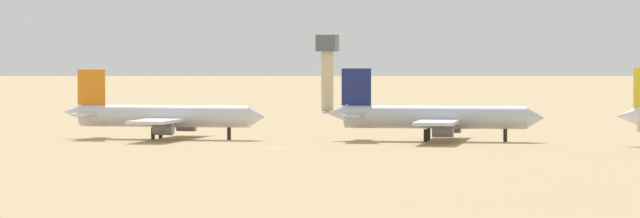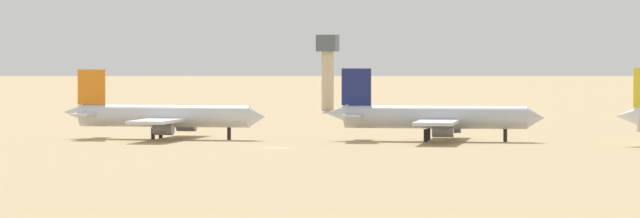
# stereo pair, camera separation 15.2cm
# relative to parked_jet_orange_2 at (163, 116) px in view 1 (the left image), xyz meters

# --- Properties ---
(ground) EXTENTS (4000.00, 4000.00, 0.00)m
(ground) POSITION_rel_parked_jet_orange_2_xyz_m (27.34, -23.71, -4.21)
(ground) COLOR tan
(ridge_west) EXTENTS (363.33, 290.98, 66.15)m
(ridge_west) POSITION_rel_parked_jet_orange_2_xyz_m (-238.23, 1159.28, 28.87)
(ridge_west) COLOR slate
(ridge_west) RESTS_ON ground
(parked_jet_orange_2) EXTENTS (38.76, 32.42, 12.84)m
(parked_jet_orange_2) POSITION_rel_parked_jet_orange_2_xyz_m (0.00, 0.00, 0.00)
(parked_jet_orange_2) COLOR silver
(parked_jet_orange_2) RESTS_ON ground
(parked_jet_navy_3) EXTENTS (39.77, 33.46, 13.14)m
(parked_jet_navy_3) POSITION_rel_parked_jet_orange_2_xyz_m (50.11, 3.27, 0.10)
(parked_jet_navy_3) COLOR silver
(parked_jet_navy_3) RESTS_ON ground
(control_tower) EXTENTS (5.20, 5.20, 19.84)m
(control_tower) POSITION_rel_parked_jet_orange_2_xyz_m (-1.14, 149.16, 7.77)
(control_tower) COLOR #C6B793
(control_tower) RESTS_ON ground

